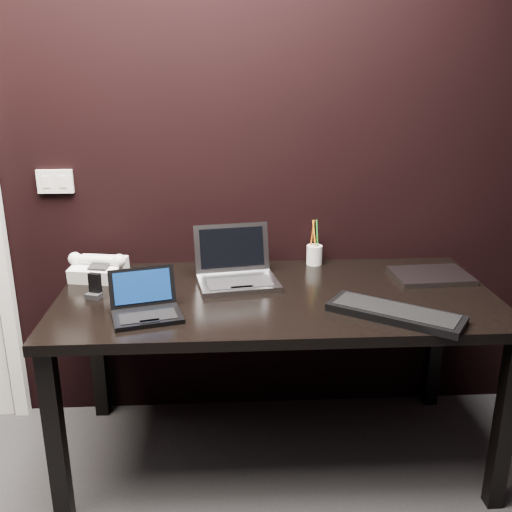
{
  "coord_description": "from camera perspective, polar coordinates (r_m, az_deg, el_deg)",
  "views": [
    {
      "loc": [
        0.1,
        -0.67,
        1.58
      ],
      "look_at": [
        0.21,
        1.35,
        0.91
      ],
      "focal_mm": 40.0,
      "sensor_mm": 36.0,
      "label": 1
    }
  ],
  "objects": [
    {
      "name": "pen_cup",
      "position": [
        2.57,
        5.85,
        0.2
      ],
      "size": [
        0.07,
        0.07,
        0.21
      ],
      "color": "silver",
      "rests_on": "desk"
    },
    {
      "name": "silver_laptop",
      "position": [
        2.34,
        -1.97,
        -1.69
      ],
      "size": [
        0.36,
        0.33,
        0.22
      ],
      "color": "#9C9CA1",
      "rests_on": "desk"
    },
    {
      "name": "closed_laptop",
      "position": [
        2.51,
        17.06,
        -1.89
      ],
      "size": [
        0.32,
        0.24,
        0.02
      ],
      "color": "#98989E",
      "rests_on": "desk"
    },
    {
      "name": "desk",
      "position": [
        2.27,
        2.09,
        -5.58
      ],
      "size": [
        1.7,
        0.8,
        0.74
      ],
      "color": "black",
      "rests_on": "ground"
    },
    {
      "name": "netbook",
      "position": [
        2.07,
        -10.95,
        -5.08
      ],
      "size": [
        0.28,
        0.26,
        0.15
      ],
      "color": "black",
      "rests_on": "desk"
    },
    {
      "name": "wall_back",
      "position": [
        2.48,
        -5.67,
        11.72
      ],
      "size": [
        4.0,
        0.0,
        4.0
      ],
      "primitive_type": "plane",
      "rotation": [
        1.57,
        0.0,
        0.0
      ],
      "color": "black",
      "rests_on": "ground"
    },
    {
      "name": "desk_phone",
      "position": [
        2.47,
        -15.47,
        -1.18
      ],
      "size": [
        0.25,
        0.22,
        0.12
      ],
      "color": "white",
      "rests_on": "desk"
    },
    {
      "name": "ext_keyboard",
      "position": [
        2.09,
        13.77,
        -5.56
      ],
      "size": [
        0.48,
        0.4,
        0.03
      ],
      "color": "black",
      "rests_on": "desk"
    },
    {
      "name": "mobile_phone",
      "position": [
        2.27,
        -15.83,
        -3.15
      ],
      "size": [
        0.07,
        0.06,
        0.1
      ],
      "color": "black",
      "rests_on": "desk"
    },
    {
      "name": "wall_switch",
      "position": [
        2.6,
        -19.45,
        7.04
      ],
      "size": [
        0.15,
        0.02,
        0.1
      ],
      "color": "silver",
      "rests_on": "wall_back"
    }
  ]
}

